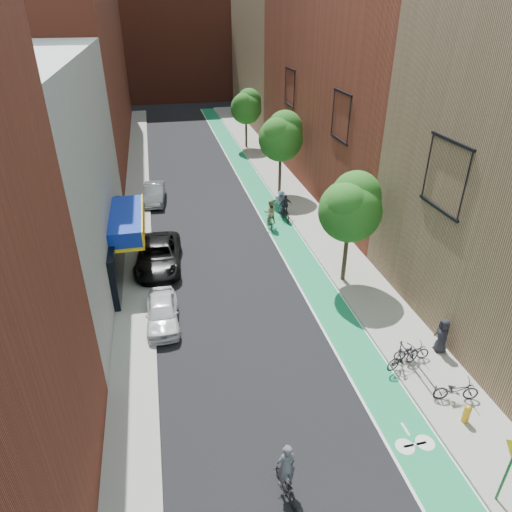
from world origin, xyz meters
TOP-DOWN VIEW (x-y plane):
  - ground at (0.00, 0.00)m, footprint 160.00×160.00m
  - bike_lane at (4.00, 26.00)m, footprint 2.00×68.00m
  - sidewalk_left at (-6.00, 26.00)m, footprint 2.00×68.00m
  - sidewalk_right at (6.50, 26.00)m, footprint 3.00×68.00m
  - building_left_white at (-11.00, 14.00)m, footprint 8.00×20.00m
  - building_left_far_red at (-11.00, 42.00)m, footprint 8.00×36.00m
  - building_right_mid_red at (12.00, 26.00)m, footprint 8.00×28.00m
  - building_right_far_tan at (12.00, 50.00)m, footprint 8.00×20.00m
  - building_far_closure at (0.00, 72.00)m, footprint 30.00×14.00m
  - tree_near at (5.65, 10.02)m, footprint 3.40×3.36m
  - tree_mid at (5.65, 24.02)m, footprint 3.55×3.53m
  - tree_far at (5.65, 38.02)m, footprint 3.30×3.25m
  - sign_pole at (5.38, -3.50)m, footprint 0.13×0.71m
  - parked_car_white at (-4.60, 8.25)m, footprint 1.64×3.94m
  - parked_car_black at (-4.60, 13.98)m, footprint 3.00×5.71m
  - parked_car_silver at (-4.60, 24.45)m, footprint 1.87×4.46m
  - cyclist_lead at (-1.09, -1.74)m, footprint 0.79×1.64m
  - cyclist_lane_near at (3.24, 17.78)m, footprint 0.86×1.61m
  - cyclist_lane_mid at (4.70, 18.92)m, footprint 0.93×1.94m
  - cyclist_lane_far at (4.56, 19.70)m, footprint 1.04×1.50m
  - parked_bike_near at (6.55, 0.55)m, footprint 1.88×1.00m
  - parked_bike_mid at (5.40, 2.69)m, footprint 1.86×0.98m
  - parked_bike_far at (6.00, 3.04)m, footprint 1.65×0.70m
  - pedestrian at (7.58, 3.31)m, footprint 0.59×0.86m
  - fire_hydrant at (6.28, -0.53)m, footprint 0.28×0.28m

SIDE VIEW (x-z plane):
  - ground at x=0.00m, z-range 0.00..0.00m
  - bike_lane at x=4.00m, z-range 0.00..0.01m
  - sidewalk_left at x=-6.00m, z-range 0.00..0.15m
  - sidewalk_right at x=6.50m, z-range 0.00..0.15m
  - fire_hydrant at x=6.28m, z-range 0.18..0.97m
  - parked_bike_far at x=6.00m, z-range 0.15..1.00m
  - parked_bike_near at x=6.55m, z-range 0.15..1.09m
  - parked_car_white at x=-4.60m, z-range 0.00..1.33m
  - parked_bike_mid at x=5.40m, z-range 0.15..1.22m
  - cyclist_lane_mid at x=4.70m, z-range -0.27..1.65m
  - parked_car_silver at x=-4.60m, z-range 0.00..1.43m
  - parked_car_black at x=-4.60m, z-range 0.00..1.53m
  - cyclist_lead at x=-1.09m, z-range -0.31..1.86m
  - cyclist_lane_far at x=4.56m, z-range -0.08..1.86m
  - cyclist_lane_near at x=3.24m, z-range -0.13..1.94m
  - pedestrian at x=7.58m, z-range 0.15..1.84m
  - sign_pole at x=5.38m, z-range 0.34..3.34m
  - tree_far at x=5.65m, z-range 1.40..7.60m
  - tree_near at x=5.65m, z-range 1.45..7.87m
  - tree_mid at x=5.65m, z-range 1.52..8.26m
  - building_left_white at x=-11.00m, z-range 0.00..12.00m
  - building_right_far_tan at x=12.00m, z-range 0.00..18.00m
  - building_far_closure at x=0.00m, z-range 0.00..20.00m
  - building_left_far_red at x=-11.00m, z-range 0.00..22.00m
  - building_right_mid_red at x=12.00m, z-range 0.00..22.00m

